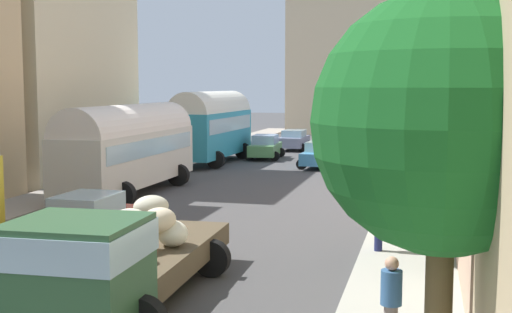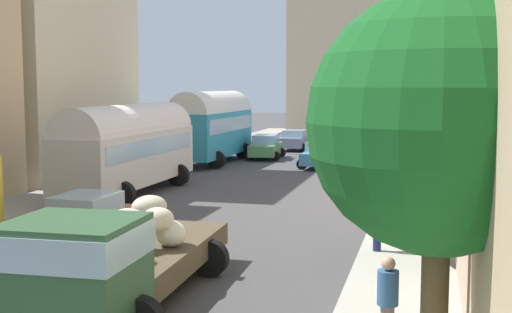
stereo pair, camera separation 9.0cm
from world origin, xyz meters
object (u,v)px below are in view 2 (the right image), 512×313
Objects in this scene: car_2 at (350,135)px; car_4 at (266,147)px; car_1 at (337,143)px; pedestrian_0 at (404,173)px; pedestrian_1 at (377,217)px; parked_bus_2 at (212,123)px; parked_bus_1 at (128,145)px; cargo_truck_0 at (112,258)px; car_5 at (295,140)px; pedestrian_2 at (388,303)px; car_0 at (322,154)px; car_3 at (87,221)px.

car_4 is (-4.05, -11.47, 0.02)m from car_2.
car_1 is 2.28× the size of pedestrian_0.
parked_bus_2 is at bearing 119.45° from pedestrian_1.
car_1 is at bearing 43.65° from car_4.
parked_bus_1 is 1.23× the size of cargo_truck_0.
cargo_truck_0 is at bearing -107.29° from pedestrian_0.
pedestrian_0 is (5.15, 16.54, -0.23)m from cargo_truck_0.
parked_bus_2 reaches higher than car_1.
cargo_truck_0 is 32.93m from car_1.
parked_bus_2 is 9.58m from car_1.
pedestrian_0 is at bearing -78.35° from car_2.
car_4 is (-4.01, -3.82, -0.04)m from car_1.
parked_bus_2 is 9.76m from car_5.
car_5 is 2.00× the size of pedestrian_1.
parked_bus_2 is 29.77m from pedestrian_2.
parked_bus_1 reaches higher than car_4.
car_0 reaches higher than car_5.
pedestrian_0 is (5.00, -16.39, 0.17)m from car_1.
pedestrian_2 reaches higher than car_2.
car_0 is at bearing 101.05° from pedestrian_2.
car_3 reaches higher than car_4.
car_3 is 1.95× the size of pedestrian_1.
pedestrian_2 is at bearing -78.95° from car_0.
parked_bus_1 is 15.26m from car_4.
parked_bus_1 is at bearing 127.78° from pedestrian_2.
car_0 is 1.10× the size of car_5.
parked_bus_1 is at bearing -88.96° from parked_bus_2.
car_1 is 2.09× the size of pedestrian_1.
pedestrian_1 is at bearing 8.40° from car_3.
car_3 is at bearing -95.62° from car_2.
pedestrian_0 is 17.59m from pedestrian_2.
car_0 is (6.77, -0.63, -1.63)m from parked_bus_2.
pedestrian_0 is (4.96, -24.04, 0.23)m from car_2.
parked_bus_1 is at bearing -119.80° from car_0.
car_5 is 37.30m from pedestrian_2.
parked_bus_1 reaches higher than cargo_truck_0.
parked_bus_1 is 27.28m from car_2.
pedestrian_0 is at bearing 88.09° from pedestrian_1.
car_2 is 2.44× the size of pedestrian_0.
car_4 is (-3.86, 29.11, -0.45)m from cargo_truck_0.
car_1 is 4.05m from car_5.
car_1 is 1.05× the size of car_5.
parked_bus_2 reaches higher than car_2.
cargo_truck_0 is at bearing -90.26° from car_1.
pedestrian_2 is (8.70, -36.27, 0.32)m from car_5.
parked_bus_2 is at bearing -134.37° from car_1.
parked_bus_2 is 2.06× the size of car_0.
pedestrian_1 is (4.66, -26.71, 0.28)m from car_1.
car_5 is at bearing 83.79° from car_4.
car_5 is (-3.19, 35.22, -0.47)m from cargo_truck_0.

